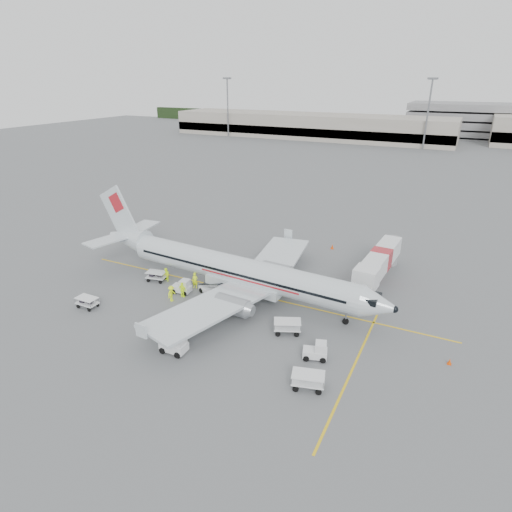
% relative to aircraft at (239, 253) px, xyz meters
% --- Properties ---
extents(ground, '(360.00, 360.00, 0.00)m').
position_rel_aircraft_xyz_m(ground, '(0.72, 0.64, -5.02)').
color(ground, '#56595B').
extents(stripe_lead, '(44.00, 0.20, 0.01)m').
position_rel_aircraft_xyz_m(stripe_lead, '(0.72, 0.64, -5.01)').
color(stripe_lead, yellow).
rests_on(stripe_lead, ground).
extents(stripe_cross, '(0.20, 20.00, 0.01)m').
position_rel_aircraft_xyz_m(stripe_cross, '(14.72, -7.36, -5.01)').
color(stripe_cross, yellow).
rests_on(stripe_cross, ground).
extents(terminal_west, '(110.00, 22.00, 9.00)m').
position_rel_aircraft_xyz_m(terminal_west, '(-39.28, 130.64, -0.52)').
color(terminal_west, gray).
rests_on(terminal_west, ground).
extents(parking_garage, '(62.00, 24.00, 14.00)m').
position_rel_aircraft_xyz_m(parking_garage, '(25.72, 160.64, 1.98)').
color(parking_garage, slate).
rests_on(parking_garage, ground).
extents(treeline, '(300.00, 3.00, 6.00)m').
position_rel_aircraft_xyz_m(treeline, '(0.72, 175.64, -2.02)').
color(treeline, black).
rests_on(treeline, ground).
extents(mast_west, '(3.20, 1.20, 22.00)m').
position_rel_aircraft_xyz_m(mast_west, '(-69.28, 118.64, 5.98)').
color(mast_west, slate).
rests_on(mast_west, ground).
extents(mast_center, '(3.20, 1.20, 22.00)m').
position_rel_aircraft_xyz_m(mast_center, '(5.72, 118.64, 5.98)').
color(mast_center, slate).
rests_on(mast_center, ground).
extents(aircraft, '(38.33, 31.03, 10.04)m').
position_rel_aircraft_xyz_m(aircraft, '(0.00, 0.00, 0.00)').
color(aircraft, silver).
rests_on(aircraft, ground).
extents(jet_bridge, '(3.73, 15.08, 3.92)m').
position_rel_aircraft_xyz_m(jet_bridge, '(13.16, 10.52, -3.06)').
color(jet_bridge, silver).
rests_on(jet_bridge, ground).
extents(belt_loader, '(4.57, 2.98, 2.32)m').
position_rel_aircraft_xyz_m(belt_loader, '(-2.80, -1.36, -3.86)').
color(belt_loader, silver).
rests_on(belt_loader, ground).
extents(tug_fore, '(2.33, 1.73, 1.60)m').
position_rel_aircraft_xyz_m(tug_fore, '(11.38, -7.45, -4.22)').
color(tug_fore, silver).
rests_on(tug_fore, ground).
extents(tug_mid, '(2.35, 1.38, 1.79)m').
position_rel_aircraft_xyz_m(tug_mid, '(-0.05, -12.10, -4.12)').
color(tug_mid, silver).
rests_on(tug_mid, ground).
extents(tug_aft, '(2.21, 1.40, 1.63)m').
position_rel_aircraft_xyz_m(tug_aft, '(-6.08, -2.51, -4.21)').
color(tug_aft, silver).
rests_on(tug_aft, ground).
extents(cart_loaded_a, '(2.48, 1.73, 1.19)m').
position_rel_aircraft_xyz_m(cart_loaded_a, '(-10.52, -1.36, -4.43)').
color(cart_loaded_a, silver).
rests_on(cart_loaded_a, ground).
extents(cart_loaded_b, '(2.25, 1.34, 1.17)m').
position_rel_aircraft_xyz_m(cart_loaded_b, '(-12.98, -9.68, -4.43)').
color(cart_loaded_b, silver).
rests_on(cart_loaded_b, ground).
extents(cart_empty_a, '(2.91, 2.38, 1.32)m').
position_rel_aircraft_xyz_m(cart_empty_a, '(7.73, -4.84, -4.36)').
color(cart_empty_a, silver).
rests_on(cart_empty_a, ground).
extents(cart_empty_b, '(2.83, 2.10, 1.32)m').
position_rel_aircraft_xyz_m(cart_empty_b, '(12.15, -11.33, -4.36)').
color(cart_empty_b, silver).
rests_on(cart_empty_b, ground).
extents(cone_nose, '(0.34, 0.34, 0.56)m').
position_rel_aircraft_xyz_m(cone_nose, '(21.88, -3.20, -4.74)').
color(cone_nose, '#E14103').
rests_on(cone_nose, ground).
extents(cone_port, '(0.42, 0.42, 0.69)m').
position_rel_aircraft_xyz_m(cone_port, '(5.19, 17.91, -4.67)').
color(cone_port, '#E14103').
rests_on(cone_port, ground).
extents(cone_stbd, '(0.34, 0.34, 0.56)m').
position_rel_aircraft_xyz_m(cone_stbd, '(-1.70, -10.46, -4.74)').
color(cone_stbd, '#E14103').
rests_on(cone_stbd, ground).
extents(crew_a, '(0.76, 0.58, 1.88)m').
position_rel_aircraft_xyz_m(crew_a, '(-5.35, -0.86, -4.08)').
color(crew_a, '#DCFF11').
rests_on(crew_a, ground).
extents(crew_b, '(1.01, 0.95, 1.65)m').
position_rel_aircraft_xyz_m(crew_b, '(-9.43, -0.86, -4.20)').
color(crew_b, '#DCFF11').
rests_on(crew_b, ground).
extents(crew_c, '(0.68, 1.17, 1.79)m').
position_rel_aircraft_xyz_m(crew_c, '(-5.87, -4.59, -4.12)').
color(crew_c, '#DCFF11').
rests_on(crew_c, ground).
extents(crew_d, '(1.06, 0.49, 1.76)m').
position_rel_aircraft_xyz_m(crew_d, '(-5.34, -3.34, -4.14)').
color(crew_d, '#DCFF11').
rests_on(crew_d, ground).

